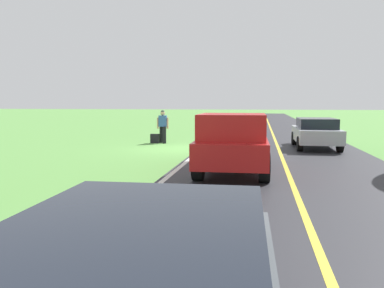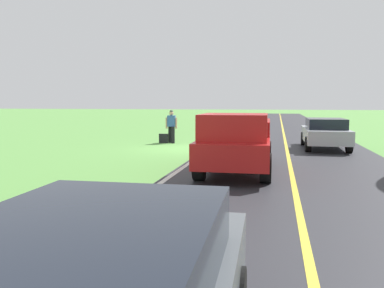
% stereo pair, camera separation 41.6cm
% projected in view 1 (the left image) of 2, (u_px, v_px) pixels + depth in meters
% --- Properties ---
extents(ground_plane, '(200.00, 200.00, 0.00)m').
position_uv_depth(ground_plane, '(180.00, 149.00, 18.52)').
color(ground_plane, '#568E42').
extents(road_surface, '(7.30, 120.00, 0.00)m').
position_uv_depth(road_surface, '(279.00, 151.00, 17.76)').
color(road_surface, '#28282D').
rests_on(road_surface, ground).
extents(lane_edge_line, '(0.16, 117.60, 0.00)m').
position_uv_depth(lane_edge_line, '(202.00, 149.00, 18.34)').
color(lane_edge_line, silver).
rests_on(lane_edge_line, ground).
extents(lane_centre_line, '(0.14, 117.60, 0.00)m').
position_uv_depth(lane_centre_line, '(279.00, 151.00, 17.76)').
color(lane_centre_line, gold).
rests_on(lane_centre_line, ground).
extents(hitchhiker_walking, '(0.62, 0.51, 1.75)m').
position_uv_depth(hitchhiker_walking, '(163.00, 125.00, 20.98)').
color(hitchhiker_walking, black).
rests_on(hitchhiker_walking, ground).
extents(suitcase_carried, '(0.47, 0.22, 0.49)m').
position_uv_depth(suitcase_carried, '(155.00, 139.00, 21.03)').
color(suitcase_carried, black).
rests_on(suitcase_carried, ground).
extents(pickup_truck_passing, '(2.18, 5.44, 1.82)m').
position_uv_depth(pickup_truck_passing, '(233.00, 141.00, 12.24)').
color(pickup_truck_passing, '#B21919').
rests_on(pickup_truck_passing, ground).
extents(sedan_near_oncoming, '(1.95, 4.41, 1.41)m').
position_uv_depth(sedan_near_oncoming, '(316.00, 132.00, 18.71)').
color(sedan_near_oncoming, '#B2B7C1').
rests_on(sedan_near_oncoming, ground).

